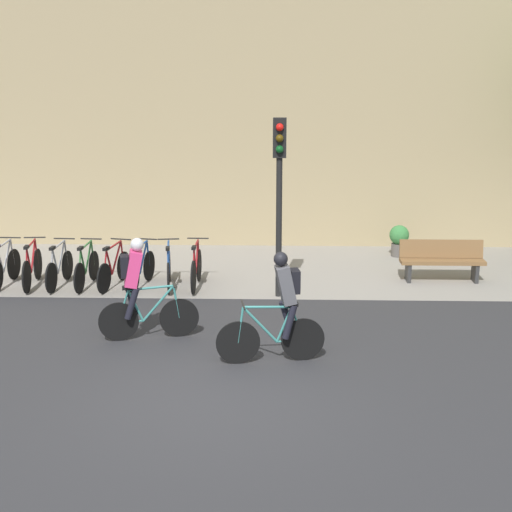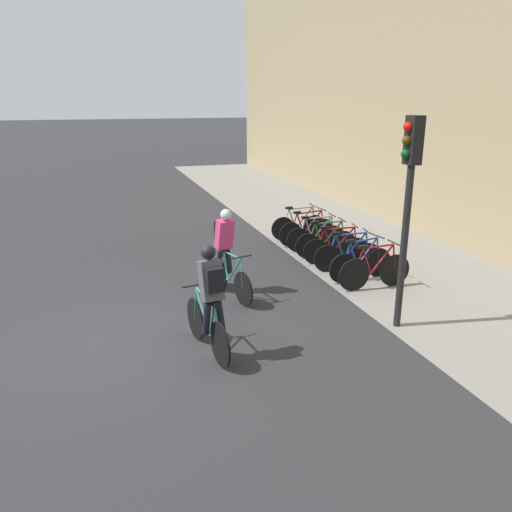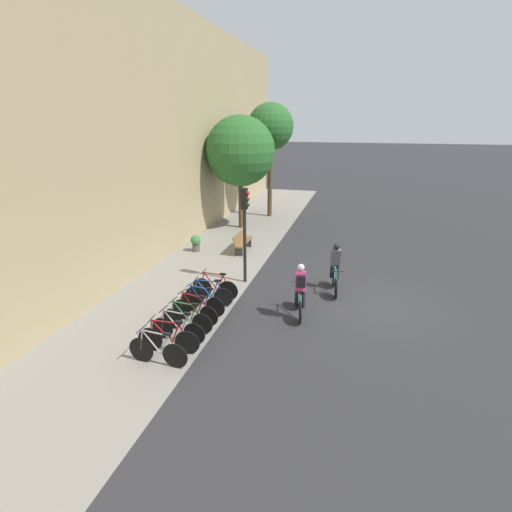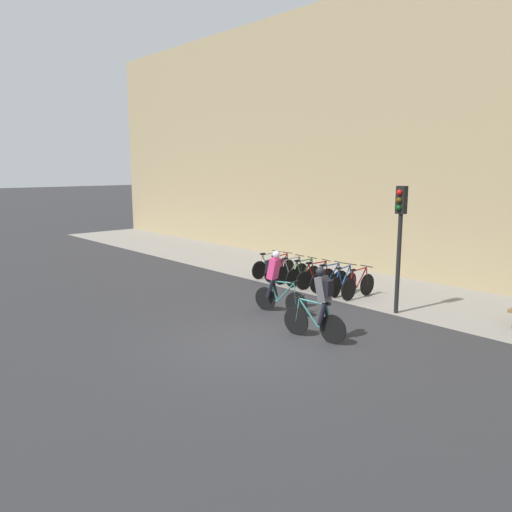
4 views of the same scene
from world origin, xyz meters
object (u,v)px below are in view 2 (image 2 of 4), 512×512
Objects in this scene: parked_bike_5 at (348,255)px; parked_bike_6 at (361,262)px; parked_bike_2 at (316,236)px; parked_bike_3 at (326,242)px; parked_bike_4 at (336,248)px; parked_bike_7 at (375,270)px; cyclist_pink at (226,250)px; traffic_light_pole at (409,186)px; parked_bike_1 at (307,230)px; parked_bike_0 at (299,225)px; cyclist_grey at (210,299)px.

parked_bike_5 and parked_bike_6 have the same top height.
parked_bike_5 is (1.75, 0.00, 0.00)m from parked_bike_2.
parked_bike_4 is at bearing -0.02° from parked_bike_3.
parked_bike_6 reaches higher than parked_bike_2.
parked_bike_6 is at bearing -179.93° from parked_bike_7.
traffic_light_pole is (2.37, 2.45, 1.54)m from cyclist_pink.
traffic_light_pole reaches higher than parked_bike_6.
parked_bike_7 is at bearing 0.07° from parked_bike_6.
parked_bike_3 is (0.58, 0.00, -0.00)m from parked_bike_2.
parked_bike_1 is at bearing -179.99° from parked_bike_6.
parked_bike_7 is at bearing 0.02° from parked_bike_1.
parked_bike_3 is at bearing -0.03° from parked_bike_0.
parked_bike_5 is 1.00× the size of parked_bike_6.
parked_bike_7 is (2.91, 0.00, 0.02)m from parked_bike_2.
parked_bike_6 is at bearing 0.01° from parked_bike_2.
parked_bike_4 is 4.11m from traffic_light_pole.
traffic_light_pole is at bearing -7.06° from parked_bike_2.
parked_bike_2 is (-2.27, 3.03, -0.56)m from cyclist_pink.
parked_bike_1 is at bearing 133.30° from cyclist_pink.
parked_bike_7 is (4.08, 0.00, 0.01)m from parked_bike_0.
cyclist_grey is at bearing -59.08° from parked_bike_6.
parked_bike_1 is 0.47× the size of traffic_light_pole.
parked_bike_3 is 0.98× the size of parked_bike_7.
cyclist_pink is 1.09× the size of parked_bike_0.
parked_bike_3 is (1.75, -0.00, -0.01)m from parked_bike_0.
parked_bike_2 is 0.99× the size of parked_bike_7.
parked_bike_7 is at bearing 0.05° from parked_bike_4.
parked_bike_0 is at bearing 174.34° from traffic_light_pole.
parked_bike_0 is at bearing 179.99° from parked_bike_6.
traffic_light_pole is (1.73, -0.58, 2.07)m from parked_bike_7.
parked_bike_6 is (2.91, 0.00, -0.01)m from parked_bike_1.
parked_bike_6 is at bearing 0.01° from parked_bike_1.
traffic_light_pole is at bearing -11.23° from parked_bike_5.
traffic_light_pole is (5.23, -0.58, 2.08)m from parked_bike_1.
parked_bike_0 is 1.00× the size of parked_bike_2.
parked_bike_3 is (-4.10, 3.92, -0.56)m from cyclist_grey.
parked_bike_2 is (0.58, -0.00, -0.01)m from parked_bike_1.
parked_bike_4 is (2.33, -0.00, -0.01)m from parked_bike_0.
parked_bike_6 is (2.33, 0.00, 0.00)m from parked_bike_2.
traffic_light_pole reaches higher than cyclist_pink.
cyclist_grey is at bearing -43.72° from parked_bike_3.
parked_bike_5 is at bearing 180.00° from parked_bike_6.
parked_bike_3 is 1.01× the size of parked_bike_5.
parked_bike_5 is 3.62m from traffic_light_pole.
parked_bike_5 is (-0.53, 3.03, -0.55)m from cyclist_pink.
cyclist_grey is 1.08× the size of parked_bike_7.
parked_bike_4 is (1.16, -0.00, -0.00)m from parked_bike_2.
parked_bike_0 is 1.17m from parked_bike_2.
traffic_light_pole is (4.07, -0.58, 2.09)m from parked_bike_3.
parked_bike_2 is at bearing 179.99° from parked_bike_4.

